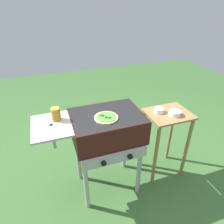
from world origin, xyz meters
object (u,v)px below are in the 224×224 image
grill (106,129)px  topping_bowl_near (159,110)px  topping_bowl_far (175,113)px  sauce_jar (56,114)px  pizza_veggie (106,117)px  prep_table (166,131)px

grill → topping_bowl_near: grill is taller
grill → topping_bowl_far: 0.71m
topping_bowl_far → topping_bowl_near: bearing=140.9°
sauce_jar → topping_bowl_far: sauce_jar is taller
topping_bowl_far → pizza_veggie: bearing=-180.0°
prep_table → sauce_jar: bearing=176.6°
grill → pizza_veggie: pizza_veggie is taller
sauce_jar → prep_table: sauce_jar is taller
sauce_jar → prep_table: (1.09, -0.07, -0.40)m
sauce_jar → topping_bowl_far: (1.12, -0.12, -0.14)m
pizza_veggie → prep_table: 0.77m
grill → pizza_veggie: size_ratio=4.62×
pizza_veggie → grill: bearing=79.5°
sauce_jar → topping_bowl_near: (1.00, -0.02, -0.14)m
grill → prep_table: size_ratio=1.21×
grill → topping_bowl_near: 0.59m
grill → sauce_jar: 0.46m
sauce_jar → prep_table: 1.16m
pizza_veggie → topping_bowl_far: size_ratio=1.75×
pizza_veggie → topping_bowl_far: pizza_veggie is taller
prep_table → topping_bowl_near: 0.27m
grill → sauce_jar: bearing=170.4°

